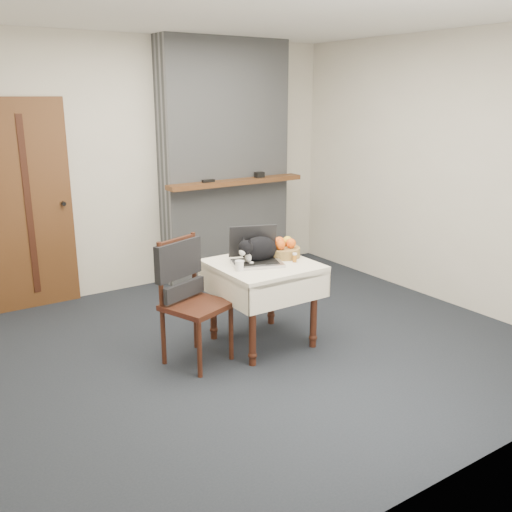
# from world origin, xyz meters

# --- Properties ---
(ground) EXTENTS (4.50, 4.50, 0.00)m
(ground) POSITION_xyz_m (0.00, 0.00, 0.00)
(ground) COLOR black
(ground) RESTS_ON ground
(room_shell) EXTENTS (4.52, 4.01, 2.61)m
(room_shell) POSITION_xyz_m (0.00, 0.46, 1.76)
(room_shell) COLOR beige
(room_shell) RESTS_ON ground
(door) EXTENTS (0.82, 0.10, 2.00)m
(door) POSITION_xyz_m (-1.20, 1.97, 1.00)
(door) COLOR brown
(door) RESTS_ON ground
(chimney) EXTENTS (1.62, 0.48, 2.60)m
(chimney) POSITION_xyz_m (0.90, 1.85, 1.30)
(chimney) COLOR gray
(chimney) RESTS_ON ground
(side_table) EXTENTS (0.78, 0.78, 0.70)m
(side_table) POSITION_xyz_m (0.15, 0.02, 0.59)
(side_table) COLOR #38160F
(side_table) RESTS_ON ground
(laptop) EXTENTS (0.49, 0.45, 0.29)m
(laptop) POSITION_xyz_m (0.11, 0.06, 0.77)
(laptop) COLOR #B7B7BC
(laptop) RESTS_ON side_table
(cat) EXTENTS (0.50, 0.28, 0.24)m
(cat) POSITION_xyz_m (0.15, 0.07, 0.80)
(cat) COLOR black
(cat) RESTS_ON side_table
(cream_jar) EXTENTS (0.07, 0.07, 0.08)m
(cream_jar) POSITION_xyz_m (-0.12, -0.05, 0.74)
(cream_jar) COLOR white
(cream_jar) RESTS_ON side_table
(pill_bottle) EXTENTS (0.04, 0.04, 0.08)m
(pill_bottle) POSITION_xyz_m (0.38, -0.11, 0.74)
(pill_bottle) COLOR #B06415
(pill_bottle) RESTS_ON side_table
(fruit_basket) EXTENTS (0.28, 0.28, 0.16)m
(fruit_basket) POSITION_xyz_m (0.40, 0.08, 0.76)
(fruit_basket) COLOR olive
(fruit_basket) RESTS_ON side_table
(desk_clutter) EXTENTS (0.13, 0.03, 0.01)m
(desk_clutter) POSITION_xyz_m (0.30, 0.06, 0.70)
(desk_clutter) COLOR black
(desk_clutter) RESTS_ON side_table
(chair) EXTENTS (0.56, 0.55, 0.98)m
(chair) POSITION_xyz_m (-0.50, 0.10, 0.62)
(chair) COLOR #38160F
(chair) RESTS_ON ground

